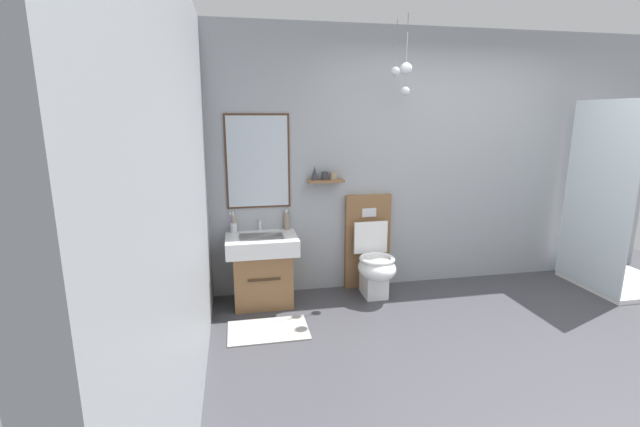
# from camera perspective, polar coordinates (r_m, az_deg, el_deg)

# --- Properties ---
(ground_plane) EXTENTS (6.34, 4.86, 0.10)m
(ground_plane) POSITION_cam_1_polar(r_m,az_deg,el_deg) (3.81, 27.13, -17.71)
(ground_plane) COLOR #3D3D42
(ground_plane) RESTS_ON ground
(wall_back) EXTENTS (5.14, 0.64, 2.65)m
(wall_back) POSITION_cam_1_polar(r_m,az_deg,el_deg) (4.82, 15.67, 6.77)
(wall_back) COLOR #999EA3
(wall_back) RESTS_ON ground
(wall_left) EXTENTS (0.12, 3.66, 2.65)m
(wall_left) POSITION_cam_1_polar(r_m,az_deg,el_deg) (2.58, -18.23, 1.68)
(wall_left) COLOR #999EA3
(wall_left) RESTS_ON ground
(bath_mat) EXTENTS (0.68, 0.44, 0.01)m
(bath_mat) POSITION_cam_1_polar(r_m,az_deg,el_deg) (3.84, -6.84, -15.05)
(bath_mat) COLOR #9E9993
(bath_mat) RESTS_ON ground
(vanity_sink_left) EXTENTS (0.67, 0.52, 0.67)m
(vanity_sink_left) POSITION_cam_1_polar(r_m,az_deg,el_deg) (4.26, -7.62, -6.99)
(vanity_sink_left) COLOR brown
(vanity_sink_left) RESTS_ON ground
(tap_on_left_sink) EXTENTS (0.03, 0.13, 0.11)m
(tap_on_left_sink) POSITION_cam_1_polar(r_m,az_deg,el_deg) (4.33, -7.94, -1.35)
(tap_on_left_sink) COLOR silver
(tap_on_left_sink) RESTS_ON vanity_sink_left
(toilet) EXTENTS (0.48, 0.62, 1.00)m
(toilet) POSITION_cam_1_polar(r_m,az_deg,el_deg) (4.47, 6.87, -5.80)
(toilet) COLOR brown
(toilet) RESTS_ON ground
(toothbrush_cup) EXTENTS (0.07, 0.07, 0.20)m
(toothbrush_cup) POSITION_cam_1_polar(r_m,az_deg,el_deg) (4.32, -11.33, -1.75)
(toothbrush_cup) COLOR silver
(toothbrush_cup) RESTS_ON vanity_sink_left
(soap_dispenser) EXTENTS (0.06, 0.06, 0.21)m
(soap_dispenser) POSITION_cam_1_polar(r_m,az_deg,el_deg) (4.35, -4.43, -0.97)
(soap_dispenser) COLOR gray
(soap_dispenser) RESTS_ON vanity_sink_left
(shower_tray) EXTENTS (0.97, 0.86, 1.95)m
(shower_tray) POSITION_cam_1_polar(r_m,az_deg,el_deg) (5.52, 34.23, -4.10)
(shower_tray) COLOR white
(shower_tray) RESTS_ON ground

